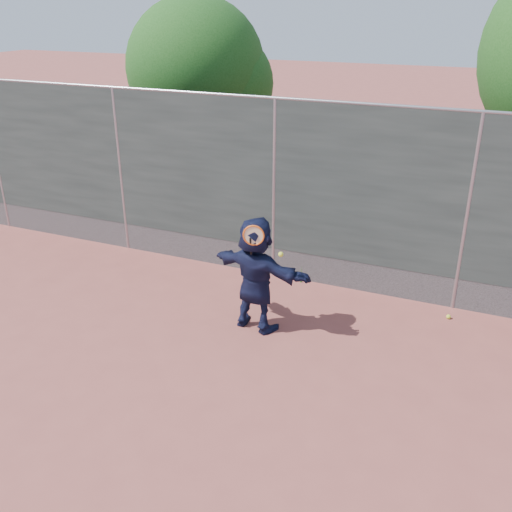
% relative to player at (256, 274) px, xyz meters
% --- Properties ---
extents(ground, '(80.00, 80.00, 0.00)m').
position_rel_player_xyz_m(ground, '(-0.41, -1.78, -0.85)').
color(ground, '#9E4C42').
rests_on(ground, ground).
extents(player, '(1.64, 0.81, 1.70)m').
position_rel_player_xyz_m(player, '(0.00, 0.00, 0.00)').
color(player, '#151A39').
rests_on(player, ground).
extents(ball_ground, '(0.07, 0.07, 0.07)m').
position_rel_player_xyz_m(ball_ground, '(2.57, 1.33, -0.81)').
color(ball_ground, '#D3E232').
rests_on(ball_ground, ground).
extents(fence, '(20.00, 0.06, 3.03)m').
position_rel_player_xyz_m(fence, '(-0.41, 1.72, 0.73)').
color(fence, '#38423D').
rests_on(fence, ground).
extents(swing_action, '(0.57, 0.14, 0.51)m').
position_rel_player_xyz_m(swing_action, '(0.09, -0.20, 0.63)').
color(swing_action, orange).
rests_on(swing_action, ground).
extents(tree_left, '(3.15, 3.00, 4.53)m').
position_rel_player_xyz_m(tree_left, '(-3.26, 4.77, 2.09)').
color(tree_left, '#382314').
rests_on(tree_left, ground).
extents(weed_clump, '(0.68, 0.07, 0.30)m').
position_rel_player_xyz_m(weed_clump, '(-0.11, 1.60, -0.71)').
color(weed_clump, '#387226').
rests_on(weed_clump, ground).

